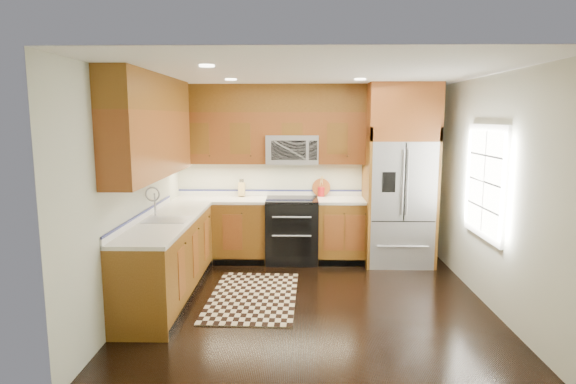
{
  "coord_description": "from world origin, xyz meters",
  "views": [
    {
      "loc": [
        -0.17,
        -5.29,
        2.13
      ],
      "look_at": [
        -0.29,
        0.6,
        1.21
      ],
      "focal_mm": 30.0,
      "sensor_mm": 36.0,
      "label": 1
    }
  ],
  "objects_px": {
    "knife_block": "(242,189)",
    "utensil_crock": "(321,189)",
    "refrigerator": "(399,175)",
    "rug": "(253,296)",
    "range": "(292,230)"
  },
  "relations": [
    {
      "from": "refrigerator",
      "to": "knife_block",
      "type": "xyz_separation_m",
      "value": [
        -2.32,
        0.29,
        -0.26
      ]
    },
    {
      "from": "range",
      "to": "knife_block",
      "type": "bearing_deg",
      "value": 161.84
    },
    {
      "from": "refrigerator",
      "to": "utensil_crock",
      "type": "bearing_deg",
      "value": 164.73
    },
    {
      "from": "knife_block",
      "to": "utensil_crock",
      "type": "xyz_separation_m",
      "value": [
        1.21,
        0.01,
        -0.0
      ]
    },
    {
      "from": "knife_block",
      "to": "utensil_crock",
      "type": "bearing_deg",
      "value": 0.61
    },
    {
      "from": "utensil_crock",
      "to": "rug",
      "type": "bearing_deg",
      "value": -117.1
    },
    {
      "from": "knife_block",
      "to": "range",
      "type": "bearing_deg",
      "value": -18.16
    },
    {
      "from": "rug",
      "to": "range",
      "type": "bearing_deg",
      "value": 75.1
    },
    {
      "from": "rug",
      "to": "knife_block",
      "type": "height_order",
      "value": "knife_block"
    },
    {
      "from": "range",
      "to": "refrigerator",
      "type": "height_order",
      "value": "refrigerator"
    },
    {
      "from": "refrigerator",
      "to": "rug",
      "type": "distance_m",
      "value": 2.78
    },
    {
      "from": "refrigerator",
      "to": "knife_block",
      "type": "distance_m",
      "value": 2.35
    },
    {
      "from": "refrigerator",
      "to": "knife_block",
      "type": "bearing_deg",
      "value": 172.87
    },
    {
      "from": "rug",
      "to": "knife_block",
      "type": "xyz_separation_m",
      "value": [
        -0.32,
        1.72,
        1.04
      ]
    },
    {
      "from": "refrigerator",
      "to": "knife_block",
      "type": "height_order",
      "value": "refrigerator"
    }
  ]
}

